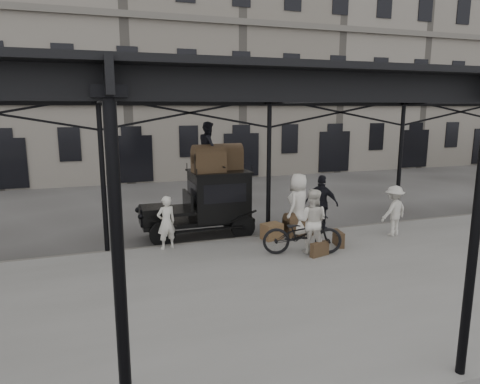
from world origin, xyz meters
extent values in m
plane|color=#383533|center=(0.00, 0.00, 0.00)|extent=(120.00, 120.00, 0.00)
cube|color=slate|center=(0.00, -2.00, 0.07)|extent=(28.00, 8.00, 0.15)
cylinder|color=black|center=(0.00, 2.00, 2.15)|extent=(0.14, 0.14, 4.30)
cylinder|color=black|center=(0.00, -5.80, 2.15)|extent=(0.14, 0.14, 4.30)
cube|color=black|center=(0.00, 2.00, 4.48)|extent=(22.00, 0.10, 0.45)
cube|color=black|center=(0.00, -1.70, 4.65)|extent=(22.50, 9.00, 0.08)
cube|color=silver|center=(0.00, -1.70, 4.72)|extent=(18.00, 7.00, 0.04)
cube|color=slate|center=(0.00, 18.00, 7.00)|extent=(64.00, 8.00, 14.00)
cylinder|color=black|center=(-3.37, 2.25, 0.40)|extent=(0.80, 0.10, 0.80)
cylinder|color=black|center=(-3.37, 3.69, 0.40)|extent=(0.80, 0.10, 0.80)
cylinder|color=black|center=(-0.77, 2.25, 0.40)|extent=(0.80, 0.10, 0.80)
cylinder|color=black|center=(-0.77, 3.69, 0.40)|extent=(0.80, 0.10, 0.80)
cube|color=black|center=(-2.12, 2.97, 0.55)|extent=(3.60, 1.25, 0.12)
cube|color=black|center=(-3.47, 2.97, 0.85)|extent=(0.90, 1.00, 0.55)
cube|color=black|center=(-3.94, 2.97, 0.85)|extent=(0.06, 0.70, 0.55)
cube|color=black|center=(-2.67, 2.97, 0.95)|extent=(0.70, 1.30, 0.10)
cube|color=black|center=(-1.37, 2.97, 1.35)|extent=(1.80, 1.45, 1.55)
cube|color=black|center=(-1.37, 2.24, 1.55)|extent=(1.40, 0.02, 0.60)
cube|color=black|center=(-1.37, 2.97, 2.15)|extent=(1.90, 1.55, 0.06)
imported|color=silver|center=(-3.33, 1.65, 0.93)|extent=(0.66, 0.52, 1.57)
imported|color=silver|center=(0.48, -0.03, 1.07)|extent=(1.13, 1.09, 1.84)
imported|color=silver|center=(0.90, 1.65, 1.15)|extent=(1.16, 1.11, 2.00)
imported|color=black|center=(1.82, 1.80, 1.09)|extent=(1.10, 1.11, 1.89)
imported|color=beige|center=(3.78, 0.64, 0.96)|extent=(1.17, 0.87, 1.62)
imported|color=black|center=(0.19, -0.05, 0.73)|extent=(2.35, 1.40, 1.16)
imported|color=black|center=(-1.72, 2.87, 2.98)|extent=(0.77, 0.89, 1.59)
cube|color=brown|center=(-0.08, 1.50, 0.40)|extent=(0.69, 0.59, 0.50)
cube|color=#473020|center=(1.54, 0.25, 0.38)|extent=(0.25, 0.62, 0.45)
cube|color=#473020|center=(0.56, -0.37, 0.35)|extent=(0.62, 0.30, 0.40)
camera|label=1|loc=(-5.17, -10.35, 4.19)|focal=32.00mm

